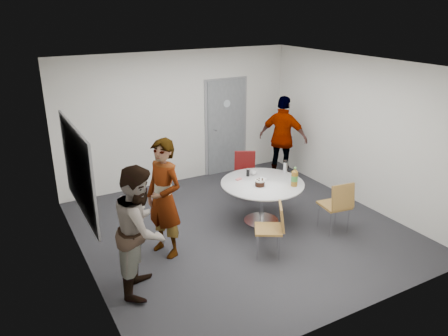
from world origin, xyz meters
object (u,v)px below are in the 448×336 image
whiteboard (78,170)px  person_left (141,229)px  chair_far (245,169)px  person_main (164,199)px  chair_near_right (338,202)px  door (226,127)px  table (264,188)px  person_right (283,138)px  chair_near_left (274,225)px

whiteboard → person_left: whiteboard is taller
chair_far → person_main: person_main is taller
chair_near_right → chair_far: chair_near_right is taller
whiteboard → chair_near_right: (3.76, -1.07, -0.90)m
door → table: size_ratio=1.52×
whiteboard → table: size_ratio=1.36×
person_right → table: bearing=100.3°
chair_near_left → person_right: person_right is taller
table → whiteboard: bearing=177.0°
table → chair_far: table is taller
chair_far → person_right: bearing=-133.8°
chair_near_left → person_right: size_ratio=0.46×
table → chair_far: 1.15m
table → chair_far: size_ratio=1.58×
chair_near_right → person_right: size_ratio=0.50×
whiteboard → chair_near_left: 2.87m
door → table: 2.55m
person_right → person_main: bearing=81.1°
whiteboard → person_right: whiteboard is taller
person_right → whiteboard: bearing=71.8°
person_main → chair_far: bearing=99.1°
chair_near_left → door: bearing=13.8°
chair_near_left → chair_far: (0.77, 2.07, 0.04)m
whiteboard → chair_far: bearing=16.4°
table → chair_near_left: (-0.46, -0.96, -0.13)m
chair_far → door: bearing=-75.7°
table → chair_far: bearing=74.4°
chair_far → person_right: size_ratio=0.50×
chair_near_left → person_main: (-1.38, 0.83, 0.39)m
chair_near_right → person_main: 2.80m
table → chair_far: (0.31, 1.11, -0.10)m
chair_near_left → person_main: size_ratio=0.46×
chair_near_right → person_main: (-2.66, 0.78, 0.35)m
table → chair_near_right: 1.23m
door → person_main: 3.57m
person_right → door: bearing=7.0°
chair_far → person_main: size_ratio=0.49×
chair_near_left → person_left: 2.00m
door → chair_near_right: door is taller
door → whiteboard: (-3.56, -2.28, 0.42)m
door → whiteboard: 4.25m
person_left → person_right: bearing=-30.8°
whiteboard → chair_near_left: (2.47, -1.12, -0.95)m
door → table: bearing=-104.4°
chair_near_right → person_left: bearing=-174.1°
door → whiteboard: bearing=-147.3°
person_left → person_main: bearing=-12.7°
door → person_right: door is taller
whiteboard → chair_near_left: whiteboard is taller
whiteboard → chair_far: whiteboard is taller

